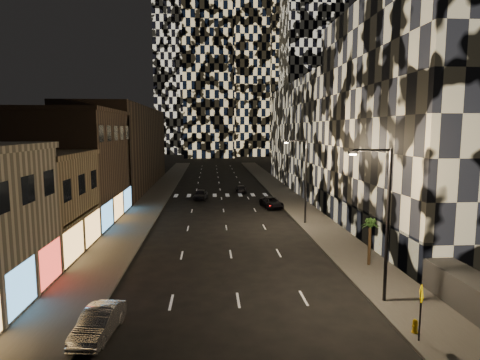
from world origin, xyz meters
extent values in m
cube|color=#47443F|center=(-10.00, 50.00, 0.07)|extent=(4.00, 120.00, 0.15)
cube|color=#47443F|center=(10.00, 50.00, 0.07)|extent=(4.00, 120.00, 0.15)
cube|color=#4C4C47|center=(-7.90, 50.00, 0.07)|extent=(0.20, 120.00, 0.15)
cube|color=#4C4C47|center=(7.90, 50.00, 0.07)|extent=(0.20, 120.00, 0.15)
cube|color=#867150|center=(-17.00, 21.00, 4.00)|extent=(10.00, 10.00, 8.00)
cube|color=#453427|center=(-17.00, 33.50, 6.00)|extent=(10.00, 15.00, 12.00)
cube|color=#453427|center=(-17.00, 60.00, 7.00)|extent=(10.00, 40.00, 14.00)
cube|color=#232326|center=(20.00, 24.50, 11.00)|extent=(16.00, 25.00, 22.00)
cube|color=#383838|center=(12.30, 24.50, 1.50)|extent=(0.60, 25.00, 3.00)
cube|color=#383838|center=(13.00, 8.00, 1.00)|extent=(2.00, 8.00, 2.00)
cube|color=#232326|center=(20.00, 57.00, 9.00)|extent=(16.00, 40.00, 18.00)
cube|color=black|center=(35.00, 135.00, 50.00)|extent=(20.00, 20.00, 100.00)
cube|color=black|center=(-12.00, 165.00, 60.00)|extent=(24.00, 24.00, 120.00)
cube|color=black|center=(-2.00, 140.00, 47.50)|extent=(18.00, 18.00, 95.00)
cylinder|color=black|center=(8.60, 10.00, 4.65)|extent=(0.20, 0.20, 9.00)
cylinder|color=black|center=(7.50, 10.00, 9.05)|extent=(2.20, 0.14, 0.14)
cube|color=black|center=(6.40, 10.00, 8.93)|extent=(0.50, 0.25, 0.18)
cube|color=#FFEAB2|center=(6.40, 10.00, 8.81)|extent=(0.35, 0.18, 0.06)
cylinder|color=black|center=(8.60, 30.00, 4.65)|extent=(0.20, 0.20, 9.00)
cylinder|color=black|center=(7.50, 30.00, 9.05)|extent=(2.20, 0.14, 0.14)
cube|color=black|center=(6.40, 30.00, 8.93)|extent=(0.50, 0.25, 0.18)
cube|color=#FFEAB2|center=(6.40, 30.00, 8.81)|extent=(0.35, 0.18, 0.06)
imported|color=#9F9EA4|center=(-7.20, 7.31, 0.69)|extent=(1.96, 4.34, 1.38)
imported|color=black|center=(-3.10, 46.27, 0.74)|extent=(2.30, 4.55, 1.49)
imported|color=black|center=(3.32, 52.55, 0.59)|extent=(1.76, 4.12, 1.18)
imported|color=black|center=(6.37, 39.38, 0.68)|extent=(2.90, 5.15, 1.36)
cylinder|color=gold|center=(8.50, 6.21, 0.43)|extent=(0.24, 0.24, 0.55)
sphere|color=gold|center=(8.50, 6.21, 0.73)|extent=(0.24, 0.24, 0.24)
cylinder|color=gold|center=(8.50, 6.21, 0.52)|extent=(0.35, 0.24, 0.11)
cylinder|color=gold|center=(8.50, 6.21, 0.18)|extent=(0.33, 0.33, 0.06)
cylinder|color=black|center=(8.30, 5.45, 1.48)|extent=(0.08, 0.08, 2.65)
cube|color=#D9A000|center=(8.30, 5.45, 2.49)|extent=(0.37, 0.89, 0.93)
cube|color=black|center=(8.27, 5.45, 2.49)|extent=(0.10, 0.23, 0.42)
cylinder|color=#47331E|center=(10.18, 16.23, 1.67)|extent=(0.23, 0.23, 3.03)
sphere|color=#1F4017|center=(10.18, 16.23, 3.33)|extent=(0.66, 0.66, 0.66)
cone|color=#1F4017|center=(10.41, 16.21, 3.28)|extent=(1.33, 0.38, 0.80)
cone|color=#1F4017|center=(10.34, 16.40, 3.28)|extent=(1.10, 1.13, 0.80)
cone|color=#1F4017|center=(10.15, 16.47, 3.28)|extent=(0.44, 1.34, 0.80)
cone|color=#1F4017|center=(9.97, 16.35, 3.28)|extent=(1.27, 0.90, 0.80)
cone|color=#1F4017|center=(9.96, 16.15, 3.28)|extent=(1.32, 0.71, 0.80)
cone|color=#1F4017|center=(10.10, 16.01, 3.28)|extent=(0.66, 1.33, 0.80)
cone|color=#1F4017|center=(10.31, 16.04, 3.28)|extent=(0.95, 1.24, 0.80)
camera|label=1|loc=(-1.59, -11.96, 10.20)|focal=30.00mm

